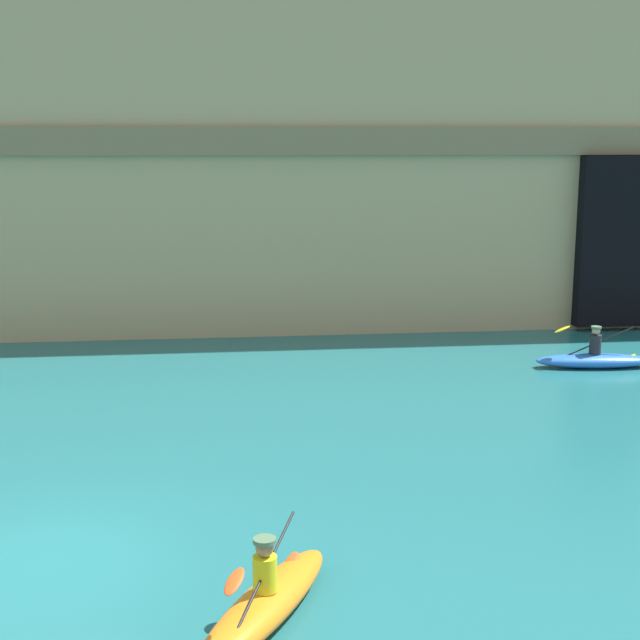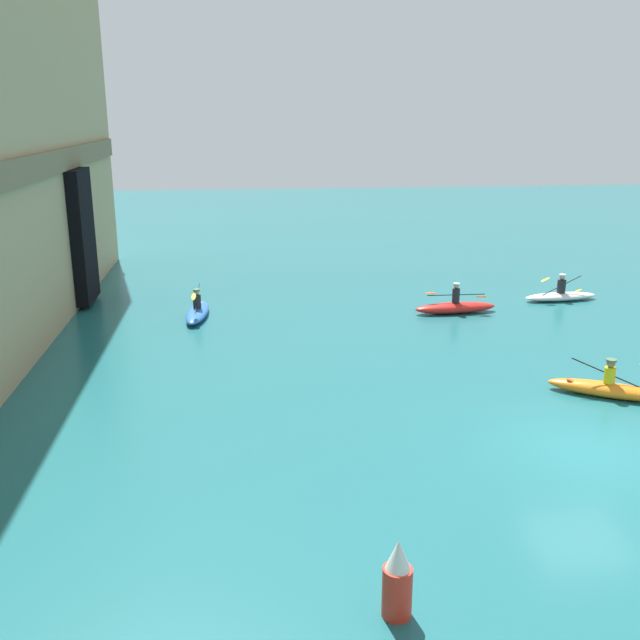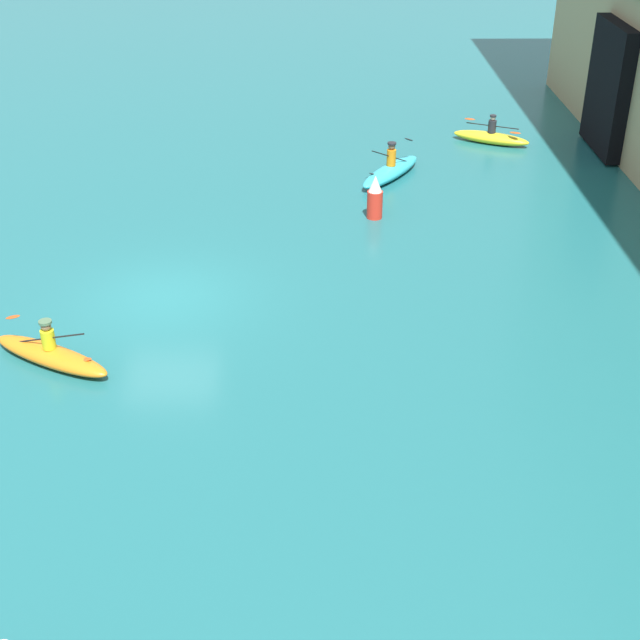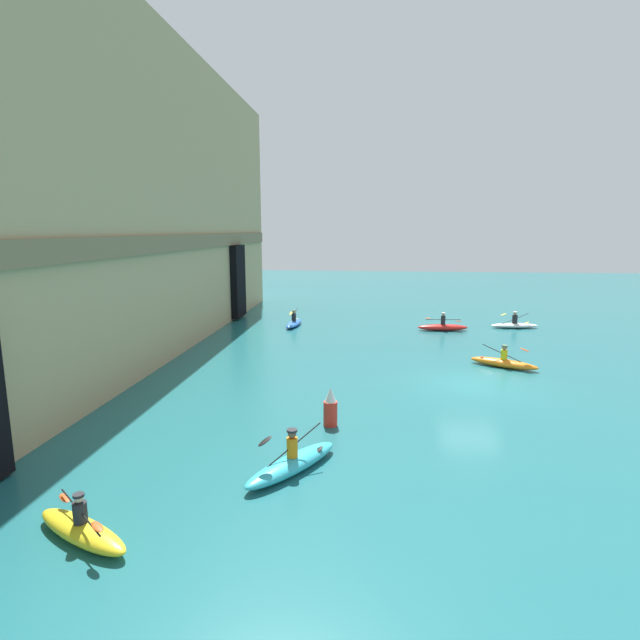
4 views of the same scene
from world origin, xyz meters
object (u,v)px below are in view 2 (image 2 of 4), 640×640
(kayak_blue, at_px, (197,312))
(kayak_red, at_px, (455,307))
(kayak_orange, at_px, (608,388))
(kayak_white, at_px, (561,295))
(marker_buoy, at_px, (397,581))

(kayak_blue, distance_m, kayak_red, 10.12)
(kayak_blue, xyz_separation_m, kayak_orange, (-9.39, -11.81, 0.01))
(kayak_white, xyz_separation_m, kayak_blue, (-0.89, 15.09, 0.01))
(kayak_blue, xyz_separation_m, marker_buoy, (-17.57, -4.01, 0.40))
(kayak_red, height_order, kayak_orange, kayak_red)
(kayak_red, bearing_deg, marker_buoy, -114.23)
(kayak_red, xyz_separation_m, kayak_orange, (-8.87, -1.71, -0.01))
(kayak_white, bearing_deg, kayak_blue, -1.44)
(kayak_orange, xyz_separation_m, marker_buoy, (-8.19, 7.80, 0.39))
(kayak_white, bearing_deg, kayak_red, 10.95)
(kayak_white, relative_size, marker_buoy, 2.38)
(kayak_white, height_order, kayak_blue, kayak_blue)
(kayak_white, relative_size, kayak_orange, 1.03)
(kayak_blue, bearing_deg, kayak_white, 98.81)
(kayak_blue, relative_size, marker_buoy, 2.36)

